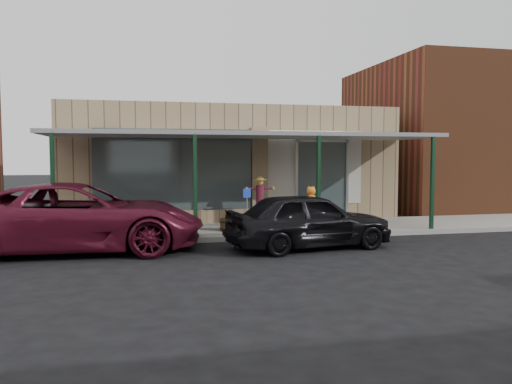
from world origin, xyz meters
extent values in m
plane|color=black|center=(0.00, 0.00, 0.00)|extent=(120.00, 120.00, 0.00)
cube|color=gray|center=(0.00, 3.60, 0.07)|extent=(40.00, 3.20, 0.15)
cube|color=#957A5B|center=(0.00, 8.20, 2.10)|extent=(12.00, 6.00, 4.20)
cube|color=#424F50|center=(-2.20, 5.05, 1.90)|extent=(5.20, 0.06, 2.80)
cube|color=#424F50|center=(3.00, 5.18, 1.50)|extent=(1.80, 0.06, 2.80)
cube|color=#957A5B|center=(0.70, 5.10, 1.70)|extent=(0.55, 0.30, 3.40)
cube|color=#957A5B|center=(-2.20, 5.10, 0.35)|extent=(5.20, 0.30, 0.50)
cube|color=#B9B3A4|center=(0.00, 5.17, 2.00)|extent=(9.00, 0.02, 2.60)
cube|color=white|center=(0.00, 5.14, 3.20)|extent=(7.50, 0.03, 0.10)
cube|color=slate|center=(0.00, 3.60, 3.05)|extent=(12.00, 3.00, 0.12)
cube|color=black|center=(-5.50, 2.15, 1.55)|extent=(0.10, 0.10, 2.95)
cube|color=black|center=(-1.80, 2.15, 1.55)|extent=(0.10, 0.10, 2.95)
cube|color=black|center=(1.80, 2.15, 1.55)|extent=(0.10, 0.10, 2.95)
cube|color=black|center=(5.50, 2.15, 1.55)|extent=(0.10, 0.10, 2.95)
cube|color=brown|center=(13.00, 9.20, 3.25)|extent=(12.00, 8.00, 6.50)
cylinder|color=#513420|center=(0.46, 3.96, 0.36)|extent=(0.70, 0.70, 0.42)
cylinder|color=navy|center=(0.46, 3.96, 0.73)|extent=(0.26, 0.26, 0.31)
cylinder|color=maroon|center=(0.46, 3.96, 1.17)|extent=(0.28, 0.28, 0.58)
sphere|color=tan|center=(0.46, 3.96, 1.57)|extent=(0.23, 0.23, 0.23)
cone|color=tan|center=(0.46, 3.96, 1.71)|extent=(0.38, 0.38, 0.15)
cylinder|color=#513420|center=(-0.69, 3.10, 0.34)|extent=(0.60, 0.60, 0.38)
ellipsoid|color=orange|center=(-0.69, 3.10, 0.65)|extent=(0.30, 0.30, 0.24)
cylinder|color=#4C471E|center=(-0.69, 3.10, 0.79)|extent=(0.04, 0.04, 0.06)
cylinder|color=gray|center=(-0.21, 2.79, 0.66)|extent=(0.04, 0.04, 1.02)
cube|color=#1839B7|center=(-0.21, 2.79, 1.30)|extent=(0.26, 0.11, 0.27)
imported|color=black|center=(0.97, 0.58, 0.74)|extent=(4.53, 2.34, 1.47)
ellipsoid|color=orange|center=(1.32, 1.36, 1.13)|extent=(0.34, 0.28, 0.43)
sphere|color=orange|center=(1.32, 1.40, 1.43)|extent=(0.24, 0.24, 0.24)
cylinder|color=#1A7727|center=(1.32, 1.36, 1.30)|extent=(0.17, 0.17, 0.02)
imported|color=#531023|center=(-4.80, 1.45, 0.87)|extent=(6.33, 3.09, 1.73)
camera|label=1|loc=(-3.15, -11.65, 2.37)|focal=35.00mm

